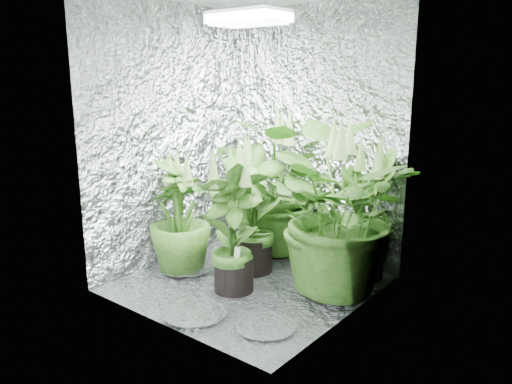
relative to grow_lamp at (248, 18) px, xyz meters
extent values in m
plane|color=silver|center=(0.00, 0.00, -1.83)|extent=(1.60, 1.60, 0.00)
cube|color=silver|center=(0.00, 0.80, -0.83)|extent=(1.60, 0.02, 2.00)
cube|color=silver|center=(0.00, -0.80, -0.83)|extent=(1.60, 0.02, 2.00)
cube|color=silver|center=(-0.80, 0.00, -0.83)|extent=(0.02, 1.60, 2.00)
cube|color=silver|center=(0.80, 0.00, -0.83)|extent=(0.02, 1.60, 2.00)
cube|color=gray|center=(0.00, 0.00, 0.00)|extent=(0.50, 0.30, 0.08)
cube|color=white|center=(0.00, 0.00, -0.04)|extent=(0.46, 0.26, 0.01)
cylinder|color=black|center=(-0.18, 0.00, 0.11)|extent=(0.01, 0.01, 0.13)
cylinder|color=black|center=(-0.22, 0.62, -1.68)|extent=(0.32, 0.32, 0.29)
cylinder|color=#472F1A|center=(-0.22, 0.62, -1.56)|extent=(0.29, 0.29, 0.03)
imported|color=#1B410E|center=(-0.22, 0.62, -1.24)|extent=(1.07, 1.07, 1.10)
cone|color=#608343|center=(-0.22, 0.62, -0.76)|extent=(0.10, 0.10, 0.29)
cylinder|color=black|center=(-0.13, 0.20, -1.69)|extent=(0.30, 0.30, 0.27)
cylinder|color=#472F1A|center=(-0.13, 0.20, -1.57)|extent=(0.28, 0.28, 0.03)
imported|color=#1B410E|center=(-0.13, 0.20, -1.32)|extent=(0.66, 0.66, 0.94)
cone|color=#608343|center=(-0.13, 0.20, -0.92)|extent=(0.10, 0.10, 0.27)
cylinder|color=black|center=(0.58, 0.63, -1.69)|extent=(0.30, 0.30, 0.27)
cylinder|color=#472F1A|center=(0.58, 0.63, -1.57)|extent=(0.28, 0.28, 0.03)
imported|color=#1B410E|center=(0.58, 0.63, -1.32)|extent=(0.61, 0.61, 0.94)
cone|color=#608343|center=(0.58, 0.63, -0.92)|extent=(0.10, 0.10, 0.27)
cylinder|color=black|center=(-0.54, -0.16, -1.70)|extent=(0.28, 0.28, 0.25)
cylinder|color=#472F1A|center=(-0.54, -0.16, -1.59)|extent=(0.25, 0.25, 0.03)
imported|color=#1B410E|center=(-0.54, -0.16, -1.37)|extent=(0.66, 0.66, 0.85)
cone|color=#608343|center=(-0.54, -0.16, -1.01)|extent=(0.09, 0.09, 0.25)
cylinder|color=black|center=(0.55, 0.18, -1.69)|extent=(0.29, 0.29, 0.26)
cylinder|color=#472F1A|center=(0.55, 0.18, -1.58)|extent=(0.27, 0.27, 0.03)
imported|color=#1B410E|center=(0.55, 0.18, -1.23)|extent=(1.06, 1.06, 1.13)
cone|color=#608343|center=(0.55, 0.18, -0.73)|extent=(0.09, 0.09, 0.26)
cylinder|color=black|center=(-0.01, -0.16, -1.70)|extent=(0.27, 0.27, 0.24)
cylinder|color=#472F1A|center=(-0.01, -0.16, -1.60)|extent=(0.25, 0.25, 0.03)
imported|color=#1B410E|center=(-0.01, -0.16, -1.34)|extent=(0.65, 0.65, 0.91)
cone|color=#608343|center=(-0.01, -0.16, -0.95)|extent=(0.09, 0.09, 0.24)
cylinder|color=black|center=(0.65, 0.62, -1.79)|extent=(0.12, 0.12, 0.07)
cylinder|color=black|center=(0.65, 0.62, -1.65)|extent=(0.11, 0.11, 0.09)
cylinder|color=#4C4C51|center=(0.60, 0.61, -1.65)|extent=(0.08, 0.26, 0.26)
torus|color=#4C4C51|center=(0.60, 0.61, -1.65)|extent=(0.08, 0.27, 0.27)
cube|color=white|center=(0.05, -0.19, -1.53)|extent=(0.05, 0.02, 0.07)
camera|label=1|loc=(2.14, -2.59, -0.35)|focal=35.00mm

